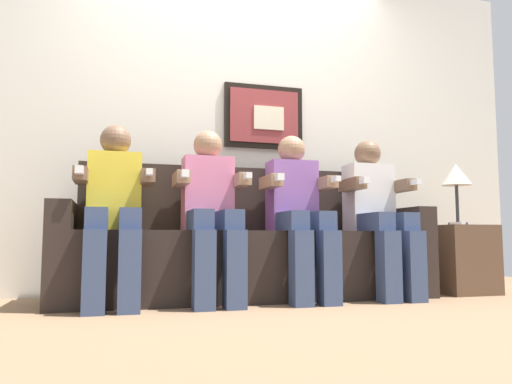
{
  "coord_description": "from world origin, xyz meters",
  "views": [
    {
      "loc": [
        -0.88,
        -2.9,
        0.39
      ],
      "look_at": [
        0.0,
        0.15,
        0.7
      ],
      "focal_mm": 34.73,
      "sensor_mm": 36.0,
      "label": 1
    }
  ],
  "objects_px": {
    "person_left_center": "(211,206)",
    "spare_remote_on_table": "(457,223)",
    "table_lamp": "(456,177)",
    "person_right_center": "(298,207)",
    "person_leftmost": "(114,204)",
    "person_rightmost": "(377,209)",
    "side_table_right": "(461,259)",
    "couch": "(249,252)"
  },
  "relations": [
    {
      "from": "person_leftmost",
      "to": "table_lamp",
      "type": "distance_m",
      "value": 2.48
    },
    {
      "from": "person_left_center",
      "to": "table_lamp",
      "type": "height_order",
      "value": "person_left_center"
    },
    {
      "from": "person_right_center",
      "to": "side_table_right",
      "type": "relative_size",
      "value": 2.22
    },
    {
      "from": "person_right_center",
      "to": "person_rightmost",
      "type": "relative_size",
      "value": 1.0
    },
    {
      "from": "person_left_center",
      "to": "spare_remote_on_table",
      "type": "distance_m",
      "value": 1.8
    },
    {
      "from": "person_leftmost",
      "to": "person_left_center",
      "type": "xyz_separation_m",
      "value": [
        0.59,
        0.0,
        0.0
      ]
    },
    {
      "from": "side_table_right",
      "to": "spare_remote_on_table",
      "type": "height_order",
      "value": "spare_remote_on_table"
    },
    {
      "from": "couch",
      "to": "person_rightmost",
      "type": "xyz_separation_m",
      "value": [
        0.88,
        -0.17,
        0.29
      ]
    },
    {
      "from": "person_leftmost",
      "to": "person_rightmost",
      "type": "bearing_deg",
      "value": 0.0
    },
    {
      "from": "table_lamp",
      "to": "side_table_right",
      "type": "bearing_deg",
      "value": 2.53
    },
    {
      "from": "person_left_center",
      "to": "spare_remote_on_table",
      "type": "relative_size",
      "value": 8.54
    },
    {
      "from": "couch",
      "to": "person_left_center",
      "type": "height_order",
      "value": "person_left_center"
    },
    {
      "from": "table_lamp",
      "to": "spare_remote_on_table",
      "type": "bearing_deg",
      "value": -129.92
    },
    {
      "from": "table_lamp",
      "to": "spare_remote_on_table",
      "type": "height_order",
      "value": "table_lamp"
    },
    {
      "from": "person_leftmost",
      "to": "side_table_right",
      "type": "xyz_separation_m",
      "value": [
        2.48,
        0.06,
        -0.36
      ]
    },
    {
      "from": "spare_remote_on_table",
      "to": "person_left_center",
      "type": "bearing_deg",
      "value": 178.88
    },
    {
      "from": "couch",
      "to": "person_leftmost",
      "type": "distance_m",
      "value": 0.94
    },
    {
      "from": "couch",
      "to": "side_table_right",
      "type": "distance_m",
      "value": 1.6
    },
    {
      "from": "couch",
      "to": "person_rightmost",
      "type": "height_order",
      "value": "person_rightmost"
    },
    {
      "from": "person_leftmost",
      "to": "spare_remote_on_table",
      "type": "bearing_deg",
      "value": -0.84
    },
    {
      "from": "couch",
      "to": "person_right_center",
      "type": "bearing_deg",
      "value": -29.97
    },
    {
      "from": "person_leftmost",
      "to": "table_lamp",
      "type": "height_order",
      "value": "person_leftmost"
    },
    {
      "from": "person_leftmost",
      "to": "person_right_center",
      "type": "bearing_deg",
      "value": 0.0
    },
    {
      "from": "side_table_right",
      "to": "person_leftmost",
      "type": "bearing_deg",
      "value": -178.58
    },
    {
      "from": "person_leftmost",
      "to": "person_rightmost",
      "type": "height_order",
      "value": "same"
    },
    {
      "from": "table_lamp",
      "to": "person_rightmost",
      "type": "bearing_deg",
      "value": -175.05
    },
    {
      "from": "person_right_center",
      "to": "side_table_right",
      "type": "xyz_separation_m",
      "value": [
        1.3,
        0.06,
        -0.36
      ]
    },
    {
      "from": "table_lamp",
      "to": "spare_remote_on_table",
      "type": "xyz_separation_m",
      "value": [
        -0.08,
        -0.1,
        -0.35
      ]
    },
    {
      "from": "person_leftmost",
      "to": "spare_remote_on_table",
      "type": "distance_m",
      "value": 2.38
    },
    {
      "from": "couch",
      "to": "spare_remote_on_table",
      "type": "distance_m",
      "value": 1.53
    },
    {
      "from": "side_table_right",
      "to": "table_lamp",
      "type": "relative_size",
      "value": 1.09
    },
    {
      "from": "person_leftmost",
      "to": "table_lamp",
      "type": "relative_size",
      "value": 2.41
    },
    {
      "from": "person_right_center",
      "to": "spare_remote_on_table",
      "type": "bearing_deg",
      "value": -1.66
    },
    {
      "from": "person_rightmost",
      "to": "person_left_center",
      "type": "bearing_deg",
      "value": 180.0
    },
    {
      "from": "person_left_center",
      "to": "person_rightmost",
      "type": "distance_m",
      "value": 1.17
    },
    {
      "from": "person_rightmost",
      "to": "side_table_right",
      "type": "bearing_deg",
      "value": 4.91
    },
    {
      "from": "person_left_center",
      "to": "person_right_center",
      "type": "height_order",
      "value": "same"
    },
    {
      "from": "person_leftmost",
      "to": "person_right_center",
      "type": "distance_m",
      "value": 1.17
    },
    {
      "from": "couch",
      "to": "person_leftmost",
      "type": "bearing_deg",
      "value": -169.12
    },
    {
      "from": "person_left_center",
      "to": "side_table_right",
      "type": "height_order",
      "value": "person_left_center"
    },
    {
      "from": "side_table_right",
      "to": "person_right_center",
      "type": "bearing_deg",
      "value": -177.3
    },
    {
      "from": "person_right_center",
      "to": "spare_remote_on_table",
      "type": "relative_size",
      "value": 8.54
    }
  ]
}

